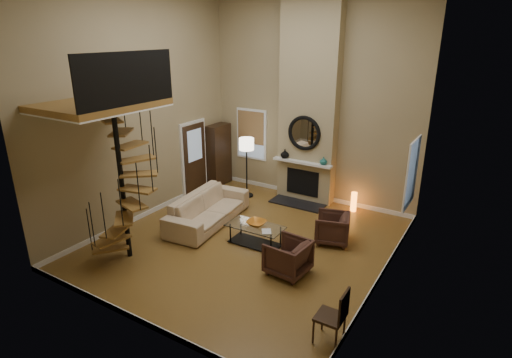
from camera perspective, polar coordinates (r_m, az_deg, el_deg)
The scene contains 32 objects.
ground at distance 9.50m, azimuth -1.28°, elevation -8.71°, with size 6.00×6.50×0.01m, color olive.
back_wall at distance 11.36m, azimuth 7.69°, elevation 10.60°, with size 6.00×0.02×5.50m, color tan.
front_wall at distance 6.16m, azimuth -18.11°, elevation 2.08°, with size 6.00×0.02×5.50m, color tan.
left_wall at distance 10.45m, azimuth -15.55°, elevation 9.28°, with size 0.02×6.50×5.50m, color tan.
right_wall at distance 7.39m, azimuth 18.59°, elevation 4.87°, with size 0.02×6.50×5.50m, color tan.
baseboard_back at distance 12.06m, azimuth 7.09°, elevation -2.12°, with size 6.00×0.02×0.12m, color white.
baseboard_front at distance 7.40m, azimuth -15.75°, elevation -18.17°, with size 6.00×0.02×0.12m, color white.
baseboard_left at distance 11.21m, azimuth -14.27°, elevation -4.34°, with size 0.02×6.50×0.12m, color white.
baseboard_right at distance 8.44m, azimuth 16.51°, elevation -13.04°, with size 0.02×6.50×0.12m, color white.
chimney_breast at distance 11.18m, azimuth 7.28°, elevation 10.48°, with size 1.60×0.38×5.50m, color tan.
hearth at distance 11.51m, azimuth 5.68°, elevation -3.37°, with size 1.50×0.60×0.04m, color black.
firebox at distance 11.56m, azimuth 6.40°, elevation -0.47°, with size 0.95×0.02×0.72m, color black.
mantel at distance 11.30m, azimuth 6.34°, elevation 2.27°, with size 1.70×0.18×0.06m, color white.
mirror_frame at distance 11.14m, azimuth 6.63°, elevation 6.28°, with size 0.94×0.94×0.10m, color black.
mirror_disc at distance 11.15m, azimuth 6.65°, elevation 6.29°, with size 0.80×0.80×0.01m, color white.
vase_left at distance 11.52m, azimuth 3.99°, elevation 3.49°, with size 0.24×0.24×0.25m, color black.
vase_right at distance 11.07m, azimuth 9.26°, elevation 2.49°, with size 0.20×0.20×0.21m, color #1A5B57.
window_back at distance 12.43m, azimuth -0.65°, elevation 6.26°, with size 1.02×0.06×1.52m.
window_right at distance 9.58m, azimuth 20.59°, elevation 0.89°, with size 0.06×1.02×1.52m.
entry_door at distance 12.08m, azimuth -8.50°, elevation 2.82°, with size 0.10×1.05×2.16m.
loft at distance 8.50m, azimuth -20.22°, elevation 9.87°, with size 1.70×2.20×1.09m.
spiral_stair at distance 8.65m, azimuth -17.96°, elevation 0.30°, with size 1.47×1.47×4.06m.
hutch at distance 12.74m, azimuth -5.17°, elevation 3.38°, with size 0.39×0.82×1.84m, color #311D10.
sofa at distance 10.30m, azimuth -6.62°, elevation -4.00°, with size 2.54×0.99×0.74m, color #CBB18D.
armchair_near at distance 9.49m, azimuth 10.85°, elevation -6.68°, with size 0.72×0.74×0.67m, color #44271F.
armchair_far at distance 8.21m, azimuth 4.83°, elevation -10.78°, with size 0.75×0.77×0.70m, color #44271F.
coffee_table at distance 9.29m, azimuth -0.11°, elevation -7.37°, with size 1.28×0.65×0.47m.
bowl at distance 9.23m, azimuth 0.05°, elevation -6.07°, with size 0.42×0.42×0.10m, color orange.
book at distance 8.93m, azimuth 1.30°, elevation -7.26°, with size 0.20×0.26×0.03m, color gray.
floor_lamp at distance 11.59m, azimuth -1.31°, elevation 4.19°, with size 0.42×0.42×1.72m.
accent_lamp at distance 11.25m, azimuth 13.28°, elevation -3.12°, with size 0.15×0.15×0.54m, color orange.
side_chair at distance 6.61m, azimuth 10.89°, elevation -17.79°, with size 0.43×0.41×0.93m.
Camera 1 is at (4.55, -7.00, 4.51)m, focal length 29.09 mm.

